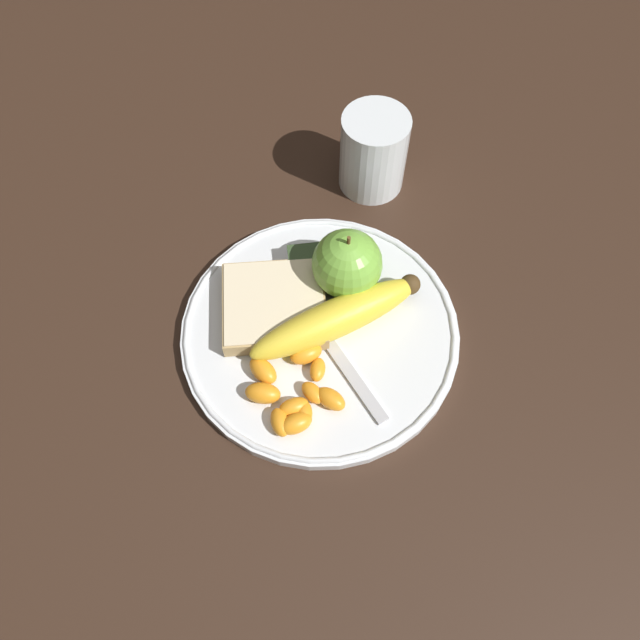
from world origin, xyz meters
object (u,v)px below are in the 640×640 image
(juice_glass, at_px, (373,154))
(bread_slice, at_px, (274,306))
(jam_packet, at_px, (311,263))
(banana, at_px, (338,317))
(fork, at_px, (326,339))
(apple, at_px, (347,264))
(plate, at_px, (320,331))

(juice_glass, height_order, bread_slice, juice_glass)
(juice_glass, bearing_deg, jam_packet, -124.89)
(bread_slice, bearing_deg, banana, -22.65)
(bread_slice, xyz_separation_m, fork, (0.05, -0.04, -0.01))
(apple, height_order, banana, apple)
(juice_glass, xyz_separation_m, fork, (-0.08, -0.21, -0.03))
(juice_glass, xyz_separation_m, banana, (-0.07, -0.20, -0.01))
(plate, bearing_deg, jam_packet, 90.31)
(banana, distance_m, bread_slice, 0.07)
(jam_packet, bearing_deg, plate, -89.69)
(apple, relative_size, fork, 0.49)
(apple, bearing_deg, fork, -114.96)
(plate, height_order, juice_glass, juice_glass)
(bread_slice, bearing_deg, plate, -32.24)
(juice_glass, height_order, apple, juice_glass)
(plate, relative_size, fork, 1.71)
(banana, bearing_deg, jam_packet, 104.18)
(apple, bearing_deg, jam_packet, 147.05)
(bread_slice, distance_m, fork, 0.06)
(banana, bearing_deg, fork, -133.65)
(plate, height_order, fork, fork)
(plate, bearing_deg, fork, -70.17)
(juice_glass, distance_m, jam_packet, 0.15)
(plate, bearing_deg, juice_glass, 66.51)
(plate, bearing_deg, banana, 5.74)
(apple, xyz_separation_m, bread_slice, (-0.08, -0.02, -0.03))
(banana, relative_size, bread_slice, 1.72)
(fork, bearing_deg, apple, -49.34)
(plate, xyz_separation_m, bread_slice, (-0.04, 0.03, 0.02))
(apple, xyz_separation_m, banana, (-0.02, -0.05, -0.02))
(juice_glass, distance_m, bread_slice, 0.22)
(banana, xyz_separation_m, bread_slice, (-0.06, 0.03, -0.01))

